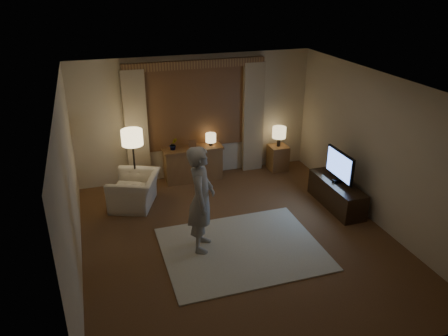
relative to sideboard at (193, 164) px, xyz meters
name	(u,v)px	position (x,y,z in m)	size (l,w,h in m)	color
room	(229,155)	(0.15, -2.00, 0.98)	(5.04, 5.54, 2.64)	brown
rug	(242,249)	(0.11, -2.77, -0.34)	(2.50, 2.00, 0.02)	beige
sideboard	(193,164)	(0.00, 0.00, 0.00)	(1.20, 0.40, 0.70)	brown
picture_frame	(192,145)	(0.00, 0.00, 0.45)	(0.16, 0.02, 0.20)	brown
plant	(173,145)	(-0.40, 0.00, 0.50)	(0.17, 0.13, 0.30)	#999999
table_lamp_sideboard	(211,138)	(0.40, 0.00, 0.55)	(0.22, 0.22, 0.30)	black
floor_lamp	(132,141)	(-1.25, -0.41, 0.82)	(0.41, 0.41, 1.39)	black
armchair	(135,191)	(-1.33, -0.77, -0.04)	(0.95, 0.83, 0.62)	beige
side_table	(278,158)	(1.94, -0.05, -0.07)	(0.40, 0.40, 0.56)	brown
table_lamp_side	(279,133)	(1.94, -0.05, 0.52)	(0.30, 0.30, 0.44)	black
tv_stand	(336,194)	(2.30, -1.96, -0.10)	(0.45, 1.40, 0.50)	black
tv	(340,166)	(2.30, -1.96, 0.49)	(0.21, 0.85, 0.61)	black
person	(201,199)	(-0.48, -2.53, 0.54)	(0.63, 0.42, 1.73)	gray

